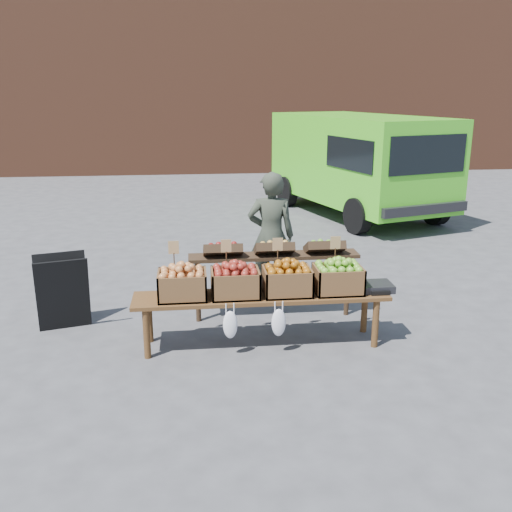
{
  "coord_description": "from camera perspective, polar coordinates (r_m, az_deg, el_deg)",
  "views": [
    {
      "loc": [
        0.31,
        -5.61,
        2.66
      ],
      "look_at": [
        1.0,
        0.52,
        0.85
      ],
      "focal_mm": 40.0,
      "sensor_mm": 36.0,
      "label": 1
    }
  ],
  "objects": [
    {
      "name": "weighing_scale",
      "position": [
        6.3,
        11.92,
        -3.01
      ],
      "size": [
        0.34,
        0.3,
        0.08
      ],
      "primitive_type": "cube",
      "color": "black",
      "rests_on": "display_bench"
    },
    {
      "name": "chalkboard_sign",
      "position": [
        6.87,
        -18.78,
        -3.42
      ],
      "size": [
        0.64,
        0.46,
        0.88
      ],
      "primitive_type": null,
      "rotation": [
        0.0,
        0.0,
        0.26
      ],
      "color": "black",
      "rests_on": "ground"
    },
    {
      "name": "ground",
      "position": [
        6.22,
        -8.82,
        -9.18
      ],
      "size": [
        80.0,
        80.0,
        0.0
      ],
      "primitive_type": "plane",
      "color": "#4A4A4C"
    },
    {
      "name": "vendor",
      "position": [
        7.37,
        1.51,
        2.02
      ],
      "size": [
        0.65,
        0.47,
        1.67
      ],
      "primitive_type": "imported",
      "rotation": [
        0.0,
        0.0,
        3.02
      ],
      "color": "#33392D",
      "rests_on": "ground"
    },
    {
      "name": "delivery_van",
      "position": [
        12.62,
        10.11,
        8.84
      ],
      "size": [
        3.49,
        5.18,
        2.13
      ],
      "primitive_type": null,
      "rotation": [
        0.0,
        0.0,
        0.3
      ],
      "color": "#4AD021",
      "rests_on": "ground"
    },
    {
      "name": "crate_golden_apples",
      "position": [
        5.96,
        -7.38,
        -2.89
      ],
      "size": [
        0.5,
        0.4,
        0.28
      ],
      "primitive_type": null,
      "color": "gold",
      "rests_on": "display_bench"
    },
    {
      "name": "crate_red_apples",
      "position": [
        6.03,
        3.13,
        -2.52
      ],
      "size": [
        0.5,
        0.4,
        0.28
      ],
      "primitive_type": null,
      "color": "#9D6512",
      "rests_on": "display_bench"
    },
    {
      "name": "crate_green_apples",
      "position": [
        6.15,
        8.2,
        -2.31
      ],
      "size": [
        0.5,
        0.4,
        0.28
      ],
      "primitive_type": null,
      "color": "#4F8A16",
      "rests_on": "display_bench"
    },
    {
      "name": "brick_building",
      "position": [
        20.75,
        -7.87,
        22.68
      ],
      "size": [
        24.0,
        4.0,
        10.0
      ],
      "primitive_type": "cube",
      "color": "brown",
      "rests_on": "ground"
    },
    {
      "name": "display_bench",
      "position": [
        6.15,
        0.53,
        -6.37
      ],
      "size": [
        2.7,
        0.56,
        0.57
      ],
      "primitive_type": null,
      "color": "#503218",
      "rests_on": "ground"
    },
    {
      "name": "crate_russet_pears",
      "position": [
        5.97,
        -2.09,
        -2.72
      ],
      "size": [
        0.5,
        0.4,
        0.28
      ],
      "primitive_type": null,
      "color": "maroon",
      "rests_on": "display_bench"
    },
    {
      "name": "back_table",
      "position": [
        6.76,
        1.79,
        -2.1
      ],
      "size": [
        2.1,
        0.44,
        1.04
      ],
      "primitive_type": null,
      "color": "#302114",
      "rests_on": "ground"
    }
  ]
}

